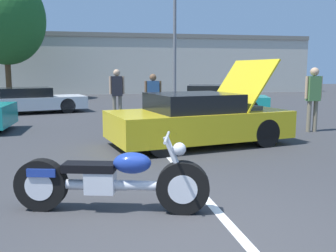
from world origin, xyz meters
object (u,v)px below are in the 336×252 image
light_pole (176,17)px  spectator_by_show_car (313,93)px  parked_car_mid_row (29,101)px  show_car_hood_open (199,119)px  spectator_near_motorcycle (153,96)px  tree_background (5,19)px  parked_car_right_row (214,100)px  motorcycle (111,181)px  spectator_midground (117,90)px

light_pole → spectator_by_show_car: 12.51m
light_pole → parked_car_mid_row: 10.02m
show_car_hood_open → spectator_near_motorcycle: 3.06m
tree_background → show_car_hood_open: size_ratio=1.65×
light_pole → parked_car_right_row: (-0.01, -7.12, -4.19)m
tree_background → spectator_near_motorcycle: tree_background is taller
motorcycle → spectator_midground: bearing=100.7°
spectator_midground → motorcycle: bearing=-94.4°
show_car_hood_open → spectator_near_motorcycle: show_car_hood_open is taller
tree_background → motorcycle: bearing=-75.3°
parked_car_right_row → spectator_midground: 4.20m
tree_background → show_car_hood_open: tree_background is taller
parked_car_mid_row → spectator_by_show_car: (8.63, -6.53, 0.58)m
light_pole → spectator_near_motorcycle: bearing=-106.4°
parked_car_mid_row → parked_car_right_row: size_ratio=1.05×
tree_background → show_car_hood_open: 17.18m
light_pole → tree_background: size_ratio=1.20×
tree_background → parked_car_right_row: size_ratio=1.64×
parked_car_mid_row → motorcycle: bearing=-91.3°
parked_car_mid_row → spectator_midground: spectator_midground is taller
parked_car_mid_row → spectator_midground: size_ratio=2.62×
tree_background → spectator_midground: (5.60, -10.47, -3.58)m
tree_background → spectator_near_motorcycle: bearing=-61.4°
tree_background → spectator_by_show_car: 18.00m
show_car_hood_open → parked_car_mid_row: (-4.96, 7.70, -0.09)m
tree_background → motorcycle: tree_background is taller
show_car_hood_open → spectator_midground: (-1.60, 4.60, 0.46)m
spectator_by_show_car → spectator_midground: 6.28m
motorcycle → show_car_hood_open: show_car_hood_open is taller
spectator_by_show_car → spectator_near_motorcycle: bearing=157.0°
spectator_by_show_car → parked_car_right_row: bearing=105.4°
show_car_hood_open → parked_car_mid_row: size_ratio=0.95×
tree_background → parked_car_right_row: tree_background is taller
motorcycle → parked_car_right_row: 10.83m
spectator_near_motorcycle → spectator_by_show_car: 4.64m
parked_car_right_row → spectator_near_motorcycle: (-2.96, -2.96, 0.41)m
tree_background → show_car_hood_open: bearing=-64.4°
tree_background → parked_car_right_row: 13.83m
tree_background → parked_car_mid_row: tree_background is taller
motorcycle → spectator_by_show_car: bearing=55.5°
motorcycle → parked_car_mid_row: parked_car_mid_row is taller
parked_car_right_row → show_car_hood_open: bearing=-93.2°
spectator_by_show_car → light_pole: bearing=96.2°
show_car_hood_open → parked_car_mid_row: 9.15m
parked_car_mid_row → spectator_midground: bearing=-57.3°
parked_car_mid_row → spectator_midground: 4.61m
parked_car_mid_row → parked_car_right_row: parked_car_right_row is taller
light_pole → parked_car_mid_row: (-7.32, -5.37, -4.24)m
spectator_midground → show_car_hood_open: bearing=-70.8°
light_pole → motorcycle: 18.07m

